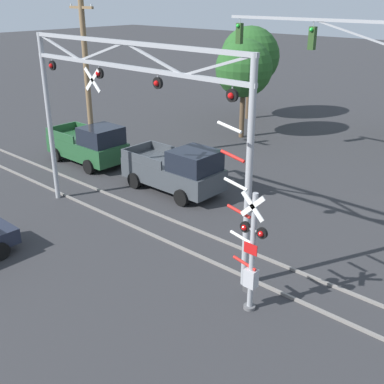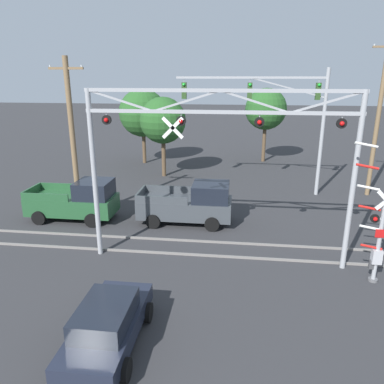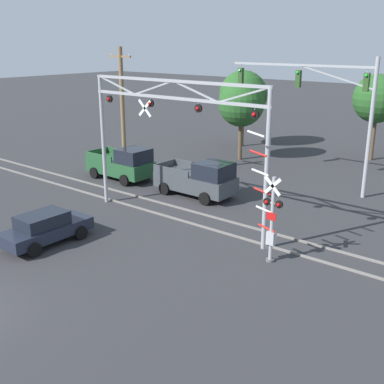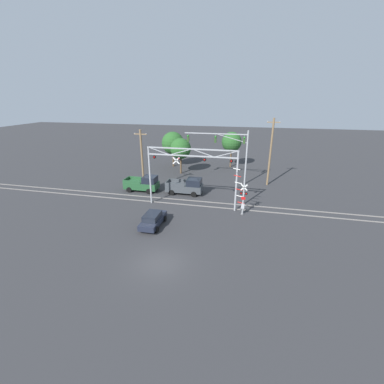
{
  "view_description": "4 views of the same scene",
  "coord_description": "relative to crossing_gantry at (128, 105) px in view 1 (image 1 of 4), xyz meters",
  "views": [
    {
      "loc": [
        12.79,
        0.86,
        8.63
      ],
      "look_at": [
        1.95,
        12.87,
        1.91
      ],
      "focal_mm": 45.0,
      "sensor_mm": 36.0,
      "label": 1
    },
    {
      "loc": [
        0.74,
        -2.86,
        7.67
      ],
      "look_at": [
        -1.44,
        14.62,
        2.13
      ],
      "focal_mm": 35.0,
      "sensor_mm": 36.0,
      "label": 2
    },
    {
      "loc": [
        15.19,
        -5.74,
        8.89
      ],
      "look_at": [
        1.28,
        11.53,
        1.92
      ],
      "focal_mm": 45.0,
      "sensor_mm": 36.0,
      "label": 3
    },
    {
      "loc": [
        6.38,
        -16.42,
        12.75
      ],
      "look_at": [
        0.22,
        10.9,
        2.21
      ],
      "focal_mm": 24.0,
      "sensor_mm": 36.0,
      "label": 4
    }
  ],
  "objects": [
    {
      "name": "crossing_signal_mast",
      "position": [
        6.06,
        -0.96,
        -3.09
      ],
      "size": [
        1.78,
        0.35,
        5.44
      ],
      "color": "#9EA0A5",
      "rests_on": "ground_plane"
    },
    {
      "name": "background_tree_beyond_span",
      "position": [
        -5.0,
        13.62,
        -0.66
      ],
      "size": [
        3.52,
        3.52,
        6.12
      ],
      "color": "brown",
      "rests_on": "ground_plane"
    },
    {
      "name": "rail_track_near",
      "position": [
        0.01,
        0.28,
        -4.95
      ],
      "size": [
        80.0,
        0.08,
        0.1
      ],
      "primitive_type": "cube",
      "color": "gray",
      "rests_on": "ground_plane"
    },
    {
      "name": "pickup_truck_following",
      "position": [
        -7.91,
        3.9,
        -3.94
      ],
      "size": [
        4.74,
        2.3,
        2.23
      ],
      "color": "#23512D",
      "rests_on": "ground_plane"
    },
    {
      "name": "utility_pole_left",
      "position": [
        -7.9,
        4.05,
        -0.56
      ],
      "size": [
        1.8,
        0.28,
        8.58
      ],
      "color": "brown",
      "rests_on": "ground_plane"
    },
    {
      "name": "pickup_truck_lead",
      "position": [
        -1.67,
        4.15,
        -3.93
      ],
      "size": [
        4.96,
        2.3,
        2.23
      ],
      "color": "#3D4247",
      "rests_on": "ground_plane"
    },
    {
      "name": "background_tree_far_left_verge",
      "position": [
        -7.66,
        17.95,
        -0.54
      ],
      "size": [
        4.16,
        4.16,
        6.55
      ],
      "color": "brown",
      "rests_on": "ground_plane"
    },
    {
      "name": "crossing_gantry",
      "position": [
        0.0,
        0.0,
        0.0
      ],
      "size": [
        10.67,
        0.26,
        7.17
      ],
      "color": "#9EA0A5",
      "rests_on": "ground_plane"
    },
    {
      "name": "traffic_signal_span",
      "position": [
        3.75,
        10.15,
        0.55
      ],
      "size": [
        9.51,
        0.39,
        8.1
      ],
      "color": "#9EA0A5",
      "rests_on": "ground_plane"
    },
    {
      "name": "rail_track_far",
      "position": [
        0.01,
        1.72,
        -4.95
      ],
      "size": [
        80.0,
        0.08,
        0.1
      ],
      "primitive_type": "cube",
      "color": "gray",
      "rests_on": "ground_plane"
    }
  ]
}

